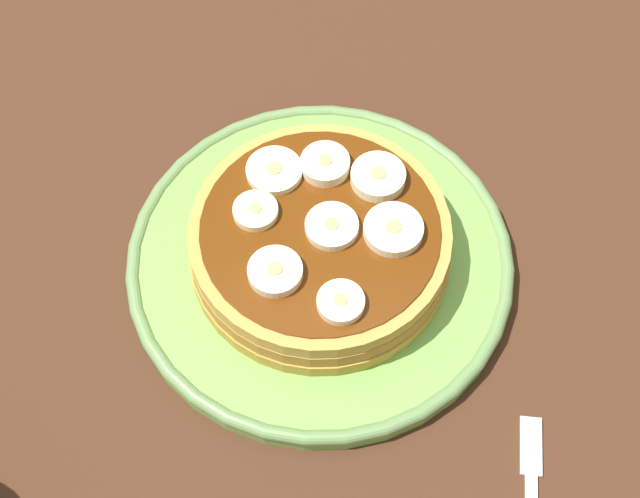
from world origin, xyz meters
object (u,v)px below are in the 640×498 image
(pancake_stack, at_px, (314,243))
(banana_slice_4, at_px, (323,165))
(banana_slice_2, at_px, (274,171))
(banana_slice_7, at_px, (341,303))
(plate, at_px, (320,261))
(banana_slice_1, at_px, (275,272))
(banana_slice_5, at_px, (256,211))
(banana_slice_0, at_px, (332,221))
(banana_slice_3, at_px, (393,236))
(banana_slice_6, at_px, (378,177))

(pancake_stack, height_order, banana_slice_4, banana_slice_4)
(banana_slice_2, bearing_deg, pancake_stack, -143.85)
(banana_slice_4, xyz_separation_m, banana_slice_7, (-0.09, -0.02, -0.00))
(plate, xyz_separation_m, banana_slice_4, (0.04, 0.00, 0.04))
(banana_slice_1, bearing_deg, banana_slice_2, 6.01)
(banana_slice_7, bearing_deg, pancake_stack, 20.50)
(banana_slice_2, bearing_deg, plate, -140.63)
(banana_slice_2, xyz_separation_m, banana_slice_5, (-0.03, 0.01, 0.00))
(banana_slice_0, bearing_deg, banana_slice_5, 85.30)
(pancake_stack, bearing_deg, banana_slice_0, -69.54)
(banana_slice_5, height_order, banana_slice_7, same)
(banana_slice_1, bearing_deg, plate, -35.19)
(banana_slice_1, bearing_deg, banana_slice_4, -16.06)
(banana_slice_1, relative_size, banana_slice_4, 1.05)
(banana_slice_3, distance_m, banana_slice_6, 0.04)
(pancake_stack, height_order, banana_slice_6, banana_slice_6)
(banana_slice_2, distance_m, banana_slice_3, 0.09)
(banana_slice_0, bearing_deg, banana_slice_6, -38.27)
(banana_slice_0, distance_m, banana_slice_2, 0.05)
(banana_slice_0, distance_m, banana_slice_3, 0.04)
(banana_slice_1, xyz_separation_m, banana_slice_3, (0.03, -0.07, 0.00))
(pancake_stack, distance_m, banana_slice_1, 0.04)
(banana_slice_3, distance_m, banana_slice_7, 0.05)
(banana_slice_4, bearing_deg, banana_slice_6, -101.76)
(banana_slice_4, xyz_separation_m, banana_slice_5, (-0.04, 0.04, -0.00))
(banana_slice_4, bearing_deg, banana_slice_1, 163.94)
(plate, bearing_deg, banana_slice_4, 1.67)
(pancake_stack, relative_size, banana_slice_6, 4.86)
(plate, xyz_separation_m, banana_slice_3, (-0.00, -0.04, 0.04))
(pancake_stack, bearing_deg, banana_slice_1, 148.92)
(banana_slice_4, distance_m, banana_slice_6, 0.04)
(banana_slice_5, bearing_deg, banana_slice_6, -68.09)
(banana_slice_1, bearing_deg, banana_slice_5, 21.09)
(banana_slice_2, relative_size, banana_slice_6, 1.04)
(banana_slice_4, relative_size, banana_slice_7, 1.11)
(plate, bearing_deg, pancake_stack, 89.66)
(banana_slice_6, distance_m, banana_slice_7, 0.09)
(banana_slice_0, distance_m, banana_slice_7, 0.06)
(pancake_stack, xyz_separation_m, banana_slice_5, (0.01, 0.04, 0.02))
(pancake_stack, bearing_deg, banana_slice_7, -159.50)
(pancake_stack, distance_m, banana_slice_7, 0.06)
(banana_slice_1, bearing_deg, banana_slice_6, -38.83)
(banana_slice_0, xyz_separation_m, banana_slice_7, (-0.05, -0.01, 0.00))
(banana_slice_0, distance_m, banana_slice_1, 0.05)
(plate, relative_size, banana_slice_6, 7.23)
(plate, distance_m, banana_slice_0, 0.04)
(banana_slice_0, bearing_deg, banana_slice_2, 48.26)
(banana_slice_7, bearing_deg, banana_slice_2, 27.79)
(banana_slice_5, relative_size, banana_slice_7, 1.00)
(banana_slice_5, bearing_deg, banana_slice_7, -136.63)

